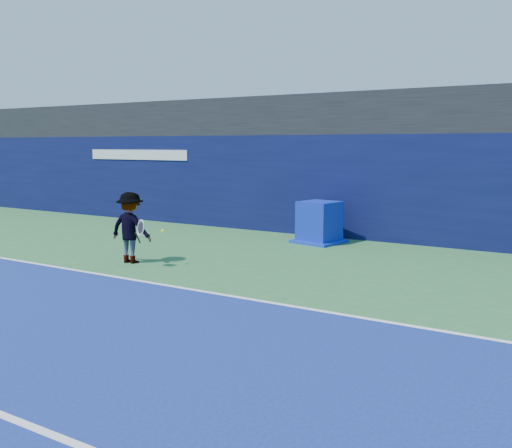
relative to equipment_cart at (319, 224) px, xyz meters
name	(u,v)px	position (x,y,z in m)	size (l,w,h in m)	color
ground	(27,326)	(-0.63, -9.02, -0.53)	(80.00, 80.00, 0.00)	#316D38
baseline	(159,284)	(-0.63, -6.02, -0.52)	(24.00, 0.10, 0.01)	white
stadium_band	(336,116)	(-0.63, 2.48, 3.07)	(36.00, 3.00, 1.20)	black
back_wall_assembly	(322,185)	(-0.64, 1.48, 0.97)	(36.00, 1.03, 3.00)	#0A0F3B
equipment_cart	(319,224)	(0.00, 0.00, 0.00)	(1.41, 1.41, 1.15)	#0C1FA9
tennis_player	(131,228)	(-2.57, -4.73, 0.29)	(1.30, 0.74, 1.64)	white
tennis_ball	(163,231)	(-1.70, -4.63, 0.27)	(0.08, 0.08, 0.08)	#C3F41B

